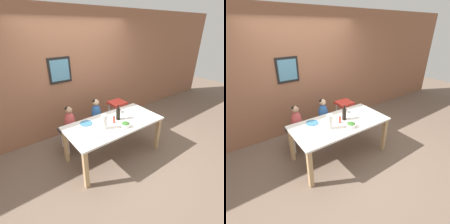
% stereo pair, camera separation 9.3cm
% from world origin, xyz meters
% --- Properties ---
extents(ground_plane, '(14.00, 14.00, 0.00)m').
position_xyz_m(ground_plane, '(0.00, 0.00, 0.00)').
color(ground_plane, '#705B4C').
extents(wall_back, '(10.00, 0.09, 2.70)m').
position_xyz_m(wall_back, '(-0.00, 1.35, 1.35)').
color(wall_back, '#8E5B42').
rests_on(wall_back, ground_plane).
extents(dining_table, '(1.77, 0.86, 0.74)m').
position_xyz_m(dining_table, '(0.00, 0.00, 0.64)').
color(dining_table, white).
rests_on(dining_table, ground_plane).
extents(chair_far_left, '(0.42, 0.41, 0.44)m').
position_xyz_m(chair_far_left, '(-0.56, 0.70, 0.37)').
color(chair_far_left, silver).
rests_on(chair_far_left, ground_plane).
extents(chair_far_center, '(0.42, 0.41, 0.44)m').
position_xyz_m(chair_far_center, '(0.05, 0.70, 0.37)').
color(chair_far_center, silver).
rests_on(chair_far_center, ground_plane).
extents(chair_right_highchair, '(0.36, 0.35, 0.74)m').
position_xyz_m(chair_right_highchair, '(0.62, 0.70, 0.58)').
color(chair_right_highchair, silver).
rests_on(chair_right_highchair, ground_plane).
extents(person_child_left, '(0.21, 0.20, 0.51)m').
position_xyz_m(person_child_left, '(-0.56, 0.70, 0.69)').
color(person_child_left, '#C64C4C').
rests_on(person_child_left, chair_far_left).
extents(person_child_center, '(0.21, 0.20, 0.51)m').
position_xyz_m(person_child_center, '(0.05, 0.70, 0.69)').
color(person_child_center, '#3366B2').
rests_on(person_child_center, chair_far_center).
extents(wine_bottle, '(0.08, 0.08, 0.29)m').
position_xyz_m(wine_bottle, '(0.12, 0.04, 0.85)').
color(wine_bottle, black).
rests_on(wine_bottle, dining_table).
extents(paper_towel_roll, '(0.10, 0.10, 0.26)m').
position_xyz_m(paper_towel_roll, '(-0.27, -0.07, 0.87)').
color(paper_towel_roll, white).
rests_on(paper_towel_roll, dining_table).
extents(wine_glass_near, '(0.07, 0.07, 0.18)m').
position_xyz_m(wine_glass_near, '(0.23, 0.03, 0.87)').
color(wine_glass_near, white).
rests_on(wine_glass_near, dining_table).
extents(salad_bowl_large, '(0.17, 0.17, 0.08)m').
position_xyz_m(salad_bowl_large, '(0.06, -0.24, 0.78)').
color(salad_bowl_large, white).
rests_on(salad_bowl_large, dining_table).
extents(dinner_plate_front_left, '(0.22, 0.22, 0.01)m').
position_xyz_m(dinner_plate_front_left, '(-0.52, -0.19, 0.74)').
color(dinner_plate_front_left, silver).
rests_on(dinner_plate_front_left, dining_table).
extents(dinner_plate_back_left, '(0.22, 0.22, 0.01)m').
position_xyz_m(dinner_plate_back_left, '(-0.44, 0.26, 0.74)').
color(dinner_plate_back_left, teal).
rests_on(dinner_plate_back_left, dining_table).
extents(dinner_plate_back_right, '(0.22, 0.22, 0.01)m').
position_xyz_m(dinner_plate_back_right, '(0.59, 0.26, 0.74)').
color(dinner_plate_back_right, silver).
rests_on(dinner_plate_back_right, dining_table).
extents(condiment_bottle_hot_sauce, '(0.04, 0.04, 0.14)m').
position_xyz_m(condiment_bottle_hot_sauce, '(-0.02, -0.02, 0.80)').
color(condiment_bottle_hot_sauce, red).
rests_on(condiment_bottle_hot_sauce, dining_table).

